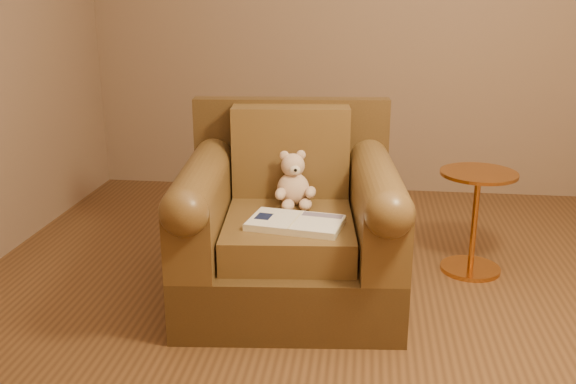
# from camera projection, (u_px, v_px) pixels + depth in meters

# --- Properties ---
(floor) EXTENTS (4.00, 4.00, 0.00)m
(floor) POSITION_uv_depth(u_px,v_px,m) (360.00, 317.00, 2.93)
(floor) COLOR brown
(floor) RESTS_ON ground
(armchair) EXTENTS (1.09, 1.04, 0.90)m
(armchair) POSITION_uv_depth(u_px,v_px,m) (290.00, 226.00, 3.06)
(armchair) COLOR #483218
(armchair) RESTS_ON floor
(teddy_bear) EXTENTS (0.19, 0.23, 0.27)m
(teddy_bear) POSITION_uv_depth(u_px,v_px,m) (294.00, 185.00, 3.09)
(teddy_bear) COLOR #D5B095
(teddy_bear) RESTS_ON armchair
(guidebook) EXTENTS (0.44, 0.31, 0.03)m
(guidebook) POSITION_uv_depth(u_px,v_px,m) (296.00, 223.00, 2.83)
(guidebook) COLOR beige
(guidebook) RESTS_ON armchair
(side_table) EXTENTS (0.39, 0.39, 0.55)m
(side_table) POSITION_uv_depth(u_px,v_px,m) (475.00, 219.00, 3.33)
(side_table) COLOR #C78036
(side_table) RESTS_ON floor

